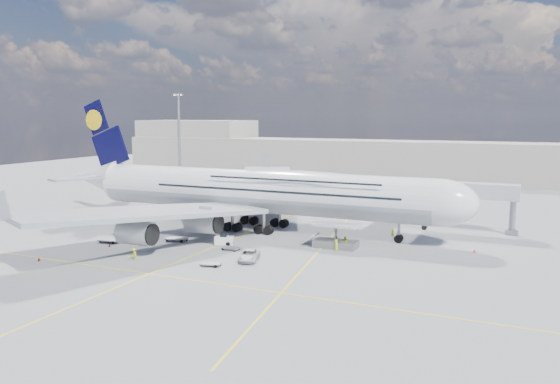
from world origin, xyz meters
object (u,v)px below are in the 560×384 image
at_px(dolly_nose_near, 231,248).
at_px(cone_tail, 101,213).
at_px(crew_van, 336,245).
at_px(light_mast, 179,141).
at_px(cargo_loader, 335,239).
at_px(dolly_row_c, 177,239).
at_px(catering_truck_outer, 240,187).
at_px(crew_nose, 393,233).
at_px(dolly_nose_far, 211,264).
at_px(service_van, 249,255).
at_px(catering_truck_inner, 280,201).
at_px(dolly_row_b, 128,227).
at_px(crew_tug, 134,254).
at_px(baggage_tug, 224,240).
at_px(cone_wing_right_inner, 110,245).
at_px(airliner, 258,190).
at_px(cone_wing_right_outer, 39,259).
at_px(jet_bridge, 442,192).
at_px(crew_wing, 141,239).
at_px(cone_nose, 474,250).
at_px(dolly_back, 122,233).
at_px(dolly_row_a, 109,240).
at_px(cone_wing_left_inner, 242,212).
at_px(cone_wing_left_outer, 259,205).

height_order(dolly_nose_near, cone_tail, cone_tail).
bearing_deg(crew_van, dolly_nose_near, 96.03).
bearing_deg(cone_tail, light_mast, 98.20).
relative_size(cargo_loader, dolly_row_c, 2.29).
xyz_separation_m(catering_truck_outer, crew_van, (39.75, -43.58, -1.23)).
bearing_deg(crew_nose, dolly_nose_far, -138.69).
relative_size(service_van, cone_tail, 8.46).
xyz_separation_m(catering_truck_inner, crew_nose, (27.45, -16.40, -1.14)).
height_order(dolly_row_b, crew_tug, crew_tug).
bearing_deg(crew_tug, baggage_tug, 82.74).
relative_size(light_mast, cone_wing_right_inner, 51.64).
relative_size(airliner, cone_wing_right_outer, 143.71).
bearing_deg(jet_bridge, airliner, -159.69).
xyz_separation_m(dolly_nose_far, dolly_nose_near, (-1.82, 8.69, -0.01)).
bearing_deg(crew_van, crew_wing, 89.49).
relative_size(service_van, cone_wing_right_outer, 9.64).
distance_m(cargo_loader, cone_nose, 20.36).
bearing_deg(dolly_back, dolly_row_a, -90.79).
xyz_separation_m(jet_bridge, crew_wing, (-40.90, -28.57, -5.99)).
xyz_separation_m(dolly_nose_near, crew_nose, (20.06, 17.93, 0.47)).
distance_m(dolly_row_a, catering_truck_outer, 53.71).
distance_m(dolly_nose_near, crew_tug, 14.11).
relative_size(service_van, crew_wing, 3.08).
bearing_deg(light_mast, crew_wing, -61.23).
xyz_separation_m(dolly_nose_near, cone_nose, (33.08, 13.36, -0.01)).
relative_size(service_van, cone_wing_left_inner, 8.40).
bearing_deg(crew_nose, dolly_row_b, -179.05).
height_order(catering_truck_inner, crew_nose, catering_truck_inner).
relative_size(jet_bridge, catering_truck_inner, 2.68).
bearing_deg(dolly_back, service_van, -33.51).
relative_size(dolly_row_b, crew_nose, 1.97).
height_order(cargo_loader, cone_wing_left_inner, cargo_loader).
relative_size(airliner, dolly_row_a, 22.73).
height_order(dolly_nose_far, catering_truck_inner, catering_truck_inner).
bearing_deg(cone_wing_left_outer, cargo_loader, -47.11).
bearing_deg(jet_bridge, cargo_loader, -125.75).
bearing_deg(baggage_tug, dolly_row_b, 154.22).
bearing_deg(cone_tail, crew_nose, 2.93).
distance_m(crew_wing, crew_tug, 9.56).
distance_m(light_mast, baggage_tug, 63.90).
height_order(airliner, dolly_row_c, airliner).
bearing_deg(crew_tug, dolly_row_c, 116.65).
xyz_separation_m(dolly_row_b, cone_nose, (57.04, 7.42, -0.02)).
relative_size(dolly_back, cone_wing_left_inner, 5.34).
relative_size(dolly_nose_far, crew_van, 1.81).
relative_size(dolly_row_a, catering_truck_outer, 0.43).
bearing_deg(dolly_row_a, crew_nose, 18.83).
distance_m(dolly_back, cone_wing_right_outer, 17.92).
xyz_separation_m(catering_truck_inner, crew_tug, (-1.87, -44.96, -1.03)).
xyz_separation_m(crew_nose, crew_wing, (-34.49, -20.52, 0.09)).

